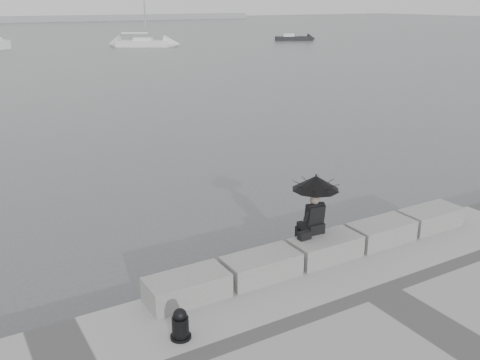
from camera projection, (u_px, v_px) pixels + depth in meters
ground at (311, 270)px, 12.53m from camera, size 360.00×360.00×0.00m
stone_block_far_left at (187, 288)px, 10.29m from camera, size 1.60×0.80×0.50m
stone_block_left at (261, 266)px, 11.11m from camera, size 1.60×0.80×0.50m
stone_block_centre at (325, 248)px, 11.92m from camera, size 1.60×0.80×0.50m
stone_block_right at (381, 232)px, 12.74m from camera, size 1.60×0.80×0.50m
stone_block_far_right at (430, 218)px, 13.56m from camera, size 1.60×0.80×0.50m
seated_person at (316, 192)px, 11.82m from camera, size 1.06×1.06×1.39m
bag at (304, 236)px, 11.75m from camera, size 0.28×0.16×0.18m
mooring_bollard at (180, 326)px, 9.09m from camera, size 0.37×0.37×0.58m
sailboat_right at (143, 43)px, 71.54m from camera, size 7.21×5.67×12.90m
small_motorboat at (294, 38)px, 82.56m from camera, size 5.79×3.79×1.10m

